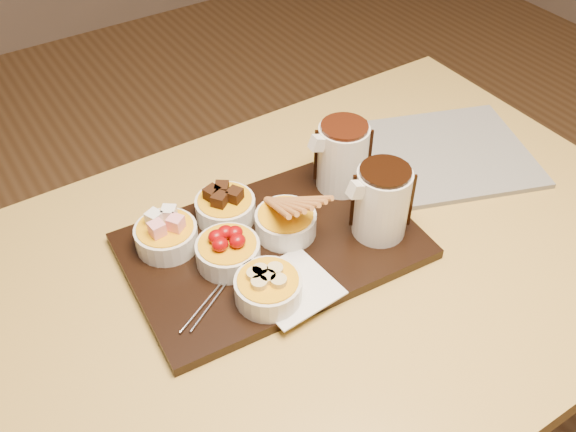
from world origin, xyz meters
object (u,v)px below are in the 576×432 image
pitcher_dark_chocolate (382,203)px  pitcher_milk_chocolate (342,157)px  dining_table (316,298)px  bowl_strawberries (228,253)px  newspaper (439,155)px  serving_board (273,246)px

pitcher_dark_chocolate → pitcher_milk_chocolate: 0.13m
dining_table → bowl_strawberries: size_ratio=12.00×
dining_table → newspaper: (0.35, 0.09, 0.10)m
dining_table → serving_board: size_ratio=2.61×
bowl_strawberries → pitcher_dark_chocolate: bearing=-16.5°
dining_table → pitcher_dark_chocolate: size_ratio=9.99×
bowl_strawberries → newspaper: 0.48m
dining_table → pitcher_milk_chocolate: (0.13, 0.11, 0.18)m
pitcher_milk_chocolate → newspaper: pitcher_milk_chocolate is taller
serving_board → dining_table: bearing=-43.4°
dining_table → bowl_strawberries: (-0.13, 0.06, 0.14)m
dining_table → pitcher_milk_chocolate: 0.25m
serving_board → pitcher_dark_chocolate: bearing=-20.0°
bowl_strawberries → newspaper: bowl_strawberries is taller
bowl_strawberries → pitcher_dark_chocolate: (0.24, -0.07, 0.04)m
pitcher_dark_chocolate → pitcher_milk_chocolate: same height
pitcher_dark_chocolate → newspaper: (0.24, 0.11, -0.07)m
pitcher_milk_chocolate → newspaper: size_ratio=0.36×
dining_table → newspaper: size_ratio=3.57×
bowl_strawberries → newspaper: bearing=4.4°
pitcher_dark_chocolate → dining_table: bearing=175.9°
dining_table → pitcher_dark_chocolate: 0.21m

